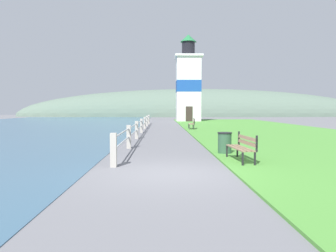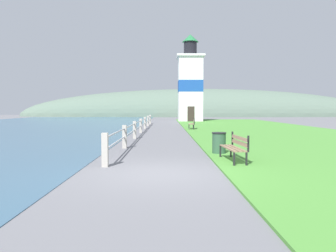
# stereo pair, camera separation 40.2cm
# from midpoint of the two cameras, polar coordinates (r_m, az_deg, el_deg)

# --- Properties ---
(ground_plane) EXTENTS (160.00, 160.00, 0.00)m
(ground_plane) POSITION_cam_midpoint_polar(r_m,az_deg,el_deg) (8.83, -0.30, -8.27)
(ground_plane) COLOR slate
(grass_verge) EXTENTS (12.00, 49.92, 0.06)m
(grass_verge) POSITION_cam_midpoint_polar(r_m,az_deg,el_deg) (26.50, 16.62, -0.74)
(grass_verge) COLOR #4C8E38
(grass_verge) RESTS_ON ground_plane
(seawall_railing) EXTENTS (0.18, 27.47, 1.01)m
(seawall_railing) POSITION_cam_midpoint_polar(r_m,az_deg,el_deg) (23.38, -4.28, 0.26)
(seawall_railing) COLOR #A8A399
(seawall_railing) RESTS_ON ground_plane
(park_bench_near) EXTENTS (0.59, 1.80, 0.94)m
(park_bench_near) POSITION_cam_midpoint_polar(r_m,az_deg,el_deg) (10.73, 12.68, -3.41)
(park_bench_near) COLOR #846B51
(park_bench_near) RESTS_ON ground_plane
(park_bench_midway) EXTENTS (0.56, 1.66, 0.94)m
(park_bench_midway) POSITION_cam_midpoint_polar(r_m,az_deg,el_deg) (26.92, 4.69, 0.52)
(park_bench_midway) COLOR #846B51
(park_bench_midway) RESTS_ON ground_plane
(lighthouse) EXTENTS (3.61, 3.61, 11.51)m
(lighthouse) POSITION_cam_midpoint_polar(r_m,az_deg,el_deg) (44.03, 4.15, 7.27)
(lighthouse) COLOR white
(lighthouse) RESTS_ON ground_plane
(trash_bin) EXTENTS (0.54, 0.54, 0.84)m
(trash_bin) POSITION_cam_midpoint_polar(r_m,az_deg,el_deg) (12.45, 9.79, -3.02)
(trash_bin) COLOR #2D5138
(trash_bin) RESTS_ON ground_plane
(distant_hillside) EXTENTS (80.00, 16.00, 12.00)m
(distant_hillside) POSITION_cam_midpoint_polar(r_m,az_deg,el_deg) (72.40, 6.03, 1.69)
(distant_hillside) COLOR #566B5B
(distant_hillside) RESTS_ON ground_plane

